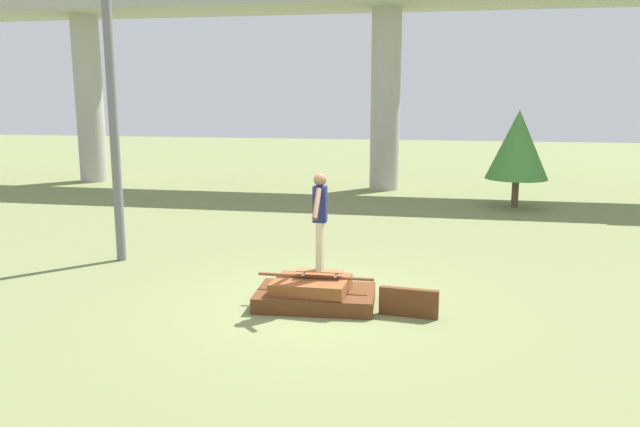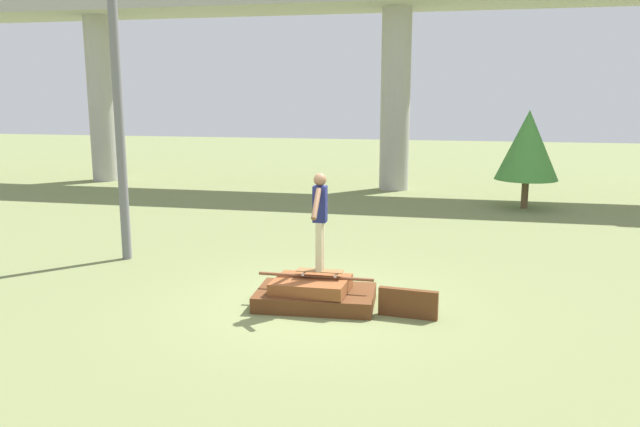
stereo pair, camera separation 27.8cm
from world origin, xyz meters
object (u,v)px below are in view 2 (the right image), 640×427
skater (320,215)px  utility_pole (118,102)px  skateboard (320,271)px  tree_behind_left (528,145)px

skater → utility_pole: (-4.82, 2.14, 1.81)m
skateboard → utility_pole: utility_pole is taller
skater → tree_behind_left: 11.38m
utility_pole → skater: bearing=-23.9°
skateboard → tree_behind_left: bearing=67.3°
utility_pole → tree_behind_left: utility_pole is taller
skater → tree_behind_left: bearing=67.3°
tree_behind_left → skater: bearing=-112.7°
skateboard → utility_pole: 5.97m
skater → tree_behind_left: tree_behind_left is taller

